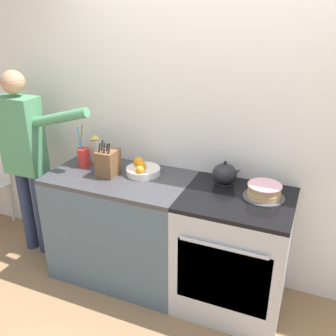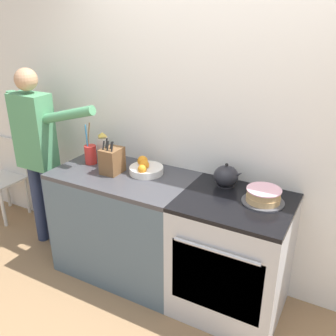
# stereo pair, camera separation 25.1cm
# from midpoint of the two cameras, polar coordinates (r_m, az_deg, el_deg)

# --- Properties ---
(ground_plane) EXTENTS (16.00, 16.00, 0.00)m
(ground_plane) POSITION_cam_midpoint_polar(r_m,az_deg,el_deg) (2.99, -0.50, -22.14)
(ground_plane) COLOR #93704C
(wall_back) EXTENTS (8.00, 0.04, 2.60)m
(wall_back) POSITION_cam_midpoint_polar(r_m,az_deg,el_deg) (2.85, 4.80, 6.34)
(wall_back) COLOR silver
(wall_back) RESTS_ON ground_plane
(counter_cabinet) EXTENTS (1.11, 0.65, 0.92)m
(counter_cabinet) POSITION_cam_midpoint_polar(r_m,az_deg,el_deg) (3.17, -9.33, -8.76)
(counter_cabinet) COLOR #4C6070
(counter_cabinet) RESTS_ON ground_plane
(stove_range) EXTENTS (0.77, 0.68, 0.92)m
(stove_range) POSITION_cam_midpoint_polar(r_m,az_deg,el_deg) (2.85, 7.38, -12.73)
(stove_range) COLOR #B7BABF
(stove_range) RESTS_ON ground_plane
(layer_cake) EXTENTS (0.29, 0.29, 0.10)m
(layer_cake) POSITION_cam_midpoint_polar(r_m,az_deg,el_deg) (2.62, 11.81, -3.60)
(layer_cake) COLOR #4C4C51
(layer_cake) RESTS_ON stove_range
(tea_kettle) EXTENTS (0.22, 0.18, 0.18)m
(tea_kettle) POSITION_cam_midpoint_polar(r_m,az_deg,el_deg) (2.78, 6.11, -0.92)
(tea_kettle) COLOR #232328
(tea_kettle) RESTS_ON stove_range
(knife_block) EXTENTS (0.14, 0.17, 0.28)m
(knife_block) POSITION_cam_midpoint_polar(r_m,az_deg,el_deg) (2.95, -11.53, 0.75)
(knife_block) COLOR brown
(knife_block) RESTS_ON counter_cabinet
(utensil_crock) EXTENTS (0.10, 0.10, 0.35)m
(utensil_crock) POSITION_cam_midpoint_polar(r_m,az_deg,el_deg) (3.16, -14.96, 1.62)
(utensil_crock) COLOR red
(utensil_crock) RESTS_ON counter_cabinet
(fruit_bowl) EXTENTS (0.27, 0.27, 0.12)m
(fruit_bowl) POSITION_cam_midpoint_polar(r_m,az_deg,el_deg) (2.94, -6.37, -0.28)
(fruit_bowl) COLOR silver
(fruit_bowl) RESTS_ON counter_cabinet
(milk_carton) EXTENTS (0.07, 0.07, 0.24)m
(milk_carton) POSITION_cam_midpoint_polar(r_m,az_deg,el_deg) (3.22, -13.17, 2.80)
(milk_carton) COLOR white
(milk_carton) RESTS_ON counter_cabinet
(person_baker) EXTENTS (0.94, 0.20, 1.68)m
(person_baker) POSITION_cam_midpoint_polar(r_m,az_deg,el_deg) (3.46, -22.95, 2.47)
(person_baker) COLOR #283351
(person_baker) RESTS_ON ground_plane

